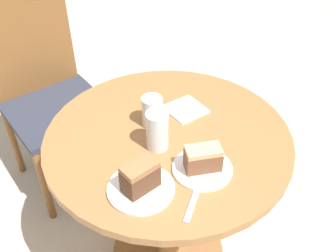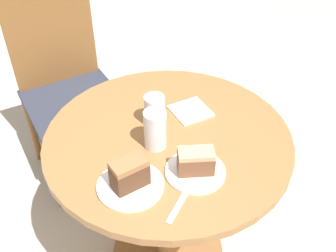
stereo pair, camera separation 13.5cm
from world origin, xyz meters
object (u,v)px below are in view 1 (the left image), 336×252
at_px(chair, 49,94).
at_px(cake_slice_near, 203,158).
at_px(plate_far, 141,189).
at_px(cake_slice_far, 140,177).
at_px(glass_water, 153,112).
at_px(glass_lemonade, 157,133).
at_px(plate_near, 202,169).

height_order(chair, cake_slice_near, chair).
bearing_deg(plate_far, chair, 79.24).
xyz_separation_m(chair, cake_slice_far, (-0.18, -0.94, 0.26)).
bearing_deg(glass_water, glass_lemonade, -124.57).
distance_m(chair, glass_water, 0.77).
height_order(chair, glass_lemonade, chair).
bearing_deg(glass_water, cake_slice_near, -98.32).
height_order(chair, plate_near, chair).
xyz_separation_m(plate_near, cake_slice_near, (0.00, -0.00, 0.05)).
bearing_deg(chair, glass_water, -79.84).
bearing_deg(plate_near, cake_slice_far, 160.93).
xyz_separation_m(cake_slice_far, glass_lemonade, (0.17, 0.11, 0.00)).
bearing_deg(glass_lemonade, glass_water, 55.43).
relative_size(chair, plate_far, 4.72).
distance_m(chair, cake_slice_far, 0.99).
xyz_separation_m(plate_near, plate_far, (-0.20, 0.07, -0.00)).
xyz_separation_m(plate_far, cake_slice_near, (0.20, -0.07, 0.05)).
distance_m(plate_near, cake_slice_near, 0.05).
bearing_deg(plate_near, plate_far, 160.93).
relative_size(cake_slice_near, glass_lemonade, 0.92).
height_order(plate_far, cake_slice_near, cake_slice_near).
relative_size(cake_slice_near, glass_water, 1.12).
relative_size(plate_near, glass_lemonade, 1.38).
xyz_separation_m(plate_far, cake_slice_far, (0.00, 0.00, 0.05)).
bearing_deg(plate_far, glass_lemonade, 33.90).
bearing_deg(cake_slice_far, glass_lemonade, 33.90).
distance_m(chair, cake_slice_near, 1.04).
relative_size(chair, glass_lemonade, 6.97).
bearing_deg(plate_far, cake_slice_far, 0.00).
bearing_deg(plate_near, glass_lemonade, 99.27).
relative_size(glass_lemonade, glass_water, 1.21).
distance_m(plate_far, glass_water, 0.32).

